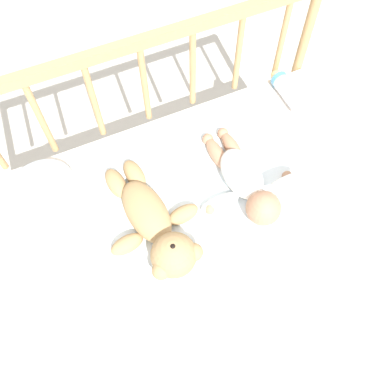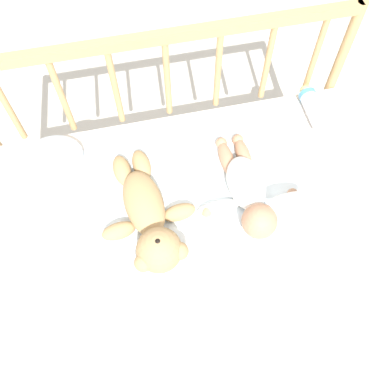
{
  "view_description": "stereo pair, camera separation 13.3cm",
  "coord_description": "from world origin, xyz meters",
  "px_view_note": "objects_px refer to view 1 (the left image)",
  "views": [
    {
      "loc": [
        -0.27,
        -0.59,
        1.76
      ],
      "look_at": [
        0.0,
        -0.0,
        0.59
      ],
      "focal_mm": 40.0,
      "sensor_mm": 36.0,
      "label": 1
    },
    {
      "loc": [
        -0.14,
        -0.63,
        1.76
      ],
      "look_at": [
        0.0,
        -0.0,
        0.59
      ],
      "focal_mm": 40.0,
      "sensor_mm": 36.0,
      "label": 2
    }
  ],
  "objects_px": {
    "baby": "(246,181)",
    "small_pillow": "(41,182)",
    "baby_bottle": "(286,89)",
    "teddy_bear": "(156,227)"
  },
  "relations": [
    {
      "from": "teddy_bear",
      "to": "small_pillow",
      "type": "relative_size",
      "value": 2.23
    },
    {
      "from": "baby_bottle",
      "to": "small_pillow",
      "type": "distance_m",
      "value": 0.93
    },
    {
      "from": "baby",
      "to": "small_pillow",
      "type": "distance_m",
      "value": 0.66
    },
    {
      "from": "teddy_bear",
      "to": "small_pillow",
      "type": "bearing_deg",
      "value": 131.78
    },
    {
      "from": "teddy_bear",
      "to": "baby_bottle",
      "type": "relative_size",
      "value": 2.47
    },
    {
      "from": "baby",
      "to": "baby_bottle",
      "type": "distance_m",
      "value": 0.44
    },
    {
      "from": "teddy_bear",
      "to": "baby",
      "type": "relative_size",
      "value": 1.12
    },
    {
      "from": "baby_bottle",
      "to": "small_pillow",
      "type": "height_order",
      "value": "baby_bottle"
    },
    {
      "from": "baby_bottle",
      "to": "small_pillow",
      "type": "relative_size",
      "value": 0.9
    },
    {
      "from": "teddy_bear",
      "to": "baby_bottle",
      "type": "xyz_separation_m",
      "value": [
        0.65,
        0.33,
        -0.02
      ]
    }
  ]
}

